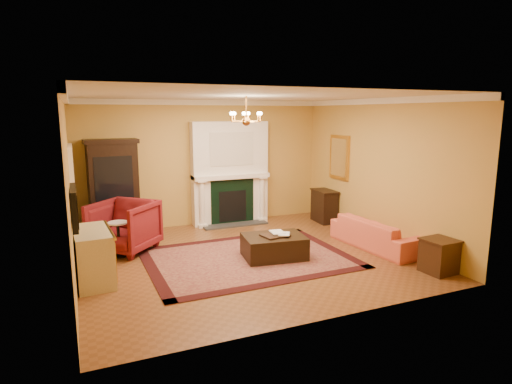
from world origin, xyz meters
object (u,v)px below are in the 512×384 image
china_cabinet (114,190)px  wingback_armchair (124,224)px  commode (93,256)px  pedestal_table (118,237)px  end_table (439,257)px  coral_sofa (377,228)px  leather_ottoman (274,246)px  console_table (324,207)px

china_cabinet → wingback_armchair: size_ratio=1.85×
wingback_armchair → commode: wingback_armchair is taller
pedestal_table → end_table: pedestal_table is taller
end_table → coral_sofa: bearing=92.7°
wingback_armchair → pedestal_table: wingback_armchair is taller
coral_sofa → end_table: size_ratio=3.62×
pedestal_table → commode: commode is taller
end_table → leather_ottoman: bearing=141.9°
wingback_armchair → end_table: wingback_armchair is taller
coral_sofa → end_table: 1.55m
wingback_armchair → console_table: bearing=48.0°
china_cabinet → console_table: china_cabinet is taller
china_cabinet → coral_sofa: size_ratio=1.01×
leather_ottoman → china_cabinet: bearing=141.2°
pedestal_table → end_table: 5.80m
commode → console_table: size_ratio=1.48×
console_table → leather_ottoman: 3.06m
commode → console_table: commode is taller
pedestal_table → coral_sofa: bearing=-16.7°
end_table → console_table: (0.06, 3.76, 0.11)m
china_cabinet → end_table: (4.87, -4.54, -0.75)m
commode → end_table: commode is taller
wingback_armchair → pedestal_table: (-0.14, -0.28, -0.16)m
pedestal_table → end_table: bearing=-31.3°
coral_sofa → console_table: bearing=-7.9°
end_table → leather_ottoman: end_table is taller
end_table → commode: bearing=160.8°
leather_ottoman → end_table: bearing=-30.3°
pedestal_table → coral_sofa: size_ratio=0.33×
china_cabinet → end_table: 6.69m
pedestal_table → console_table: 5.07m
commode → leather_ottoman: (3.18, -0.12, -0.20)m
china_cabinet → pedestal_table: china_cabinet is taller
china_cabinet → commode: bearing=-107.0°
coral_sofa → end_table: bearing=178.2°
china_cabinet → wingback_armchair: china_cabinet is taller
console_table → end_table: bearing=-87.4°
commode → console_table: (5.51, 1.85, -0.04)m
wingback_armchair → coral_sofa: wingback_armchair is taller
pedestal_table → leather_ottoman: bearing=-24.6°
china_cabinet → leather_ottoman: size_ratio=1.83×
china_cabinet → wingback_armchair: 1.33m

